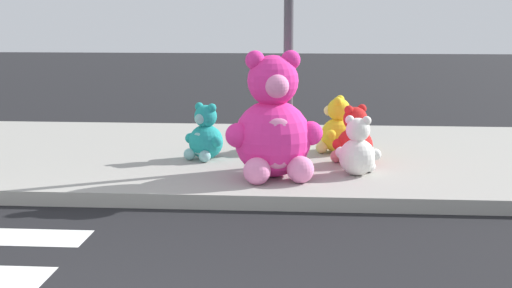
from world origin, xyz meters
TOP-DOWN VIEW (x-y plane):
  - sidewalk at (0.00, 5.20)m, footprint 28.00×4.40m
  - sign_pole at (1.00, 4.40)m, footprint 0.56×0.11m
  - plush_pink_large at (0.86, 3.81)m, footprint 1.03×0.96m
  - plush_white at (1.78, 3.99)m, footprint 0.50×0.46m
  - plush_teal at (-0.01, 4.68)m, footprint 0.48×0.49m
  - plush_red at (1.77, 4.55)m, footprint 0.49×0.51m
  - plush_tan at (0.74, 5.23)m, footprint 0.47×0.54m
  - plush_yellow at (1.60, 5.22)m, footprint 0.50×0.55m

SIDE VIEW (x-z plane):
  - sidewalk at x=0.00m, z-range 0.00..0.15m
  - plush_white at x=1.78m, z-range 0.08..0.74m
  - plush_teal at x=-0.01m, z-range 0.08..0.77m
  - plush_tan at x=0.74m, z-range 0.08..0.77m
  - plush_red at x=1.77m, z-range 0.08..0.78m
  - plush_yellow at x=1.60m, z-range 0.08..0.80m
  - plush_pink_large at x=0.86m, z-range 0.01..1.38m
  - sign_pole at x=1.00m, z-range 0.25..3.45m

